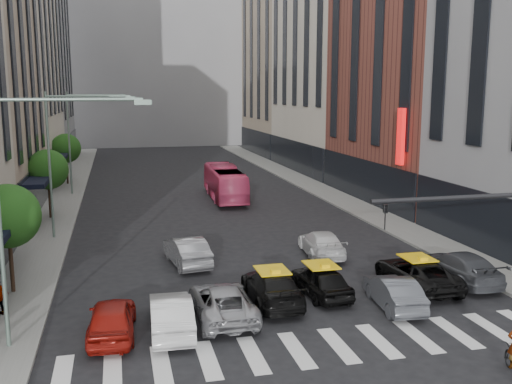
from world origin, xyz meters
TOP-DOWN VIEW (x-y plane):
  - ground at (0.00, 0.00)m, footprint 160.00×160.00m
  - sidewalk_left at (-11.50, 30.00)m, footprint 3.00×96.00m
  - sidewalk_right at (11.50, 30.00)m, footprint 3.00×96.00m
  - building_left_c at (-17.00, 46.00)m, footprint 8.00×20.00m
  - building_left_d at (-17.00, 65.00)m, footprint 8.00×18.00m
  - building_right_b at (17.00, 27.00)m, footprint 8.00×18.00m
  - building_right_d at (17.00, 65.00)m, footprint 8.00×18.00m
  - building_far at (0.00, 85.00)m, footprint 30.00×10.00m
  - tree_near at (-11.80, 10.00)m, footprint 2.88×2.88m
  - tree_mid at (-11.80, 26.00)m, footprint 2.88×2.88m
  - tree_far at (-11.80, 42.00)m, footprint 2.88×2.88m
  - streetlamp_near at (-10.04, 4.00)m, footprint 5.38×0.25m
  - streetlamp_mid at (-10.04, 20.00)m, footprint 5.38×0.25m
  - streetlamp_far at (-10.04, 36.00)m, footprint 5.38×0.25m
  - liberty_sign at (12.60, 20.00)m, footprint 0.30×0.70m
  - car_red at (-7.40, 4.26)m, footprint 1.97×4.36m
  - car_white_front at (-5.20, 4.14)m, footprint 1.72×4.52m
  - car_silver at (-3.03, 5.03)m, footprint 2.29×4.97m
  - taxi_left at (-0.61, 6.22)m, footprint 2.14×5.05m
  - taxi_center at (1.75, 6.52)m, footprint 1.98×4.29m
  - car_grey_mid at (4.30, 4.47)m, footprint 1.88×4.29m
  - taxi_right at (6.48, 6.43)m, footprint 2.43×5.21m
  - car_grey_curb at (8.98, 6.74)m, footprint 2.11×5.15m
  - car_row2_left at (-3.55, 12.70)m, footprint 2.24×4.83m
  - car_row2_right at (4.05, 12.66)m, footprint 2.47×4.98m
  - bus at (1.95, 30.84)m, footprint 2.75×10.32m

SIDE VIEW (x-z plane):
  - ground at x=0.00m, z-range 0.00..0.00m
  - sidewalk_left at x=-11.50m, z-range 0.00..0.15m
  - sidewalk_right at x=11.50m, z-range 0.00..0.15m
  - car_grey_mid at x=4.30m, z-range 0.00..1.37m
  - car_silver at x=-3.03m, z-range 0.00..1.38m
  - car_row2_right at x=4.05m, z-range 0.00..1.39m
  - taxi_center at x=1.75m, z-range 0.00..1.42m
  - taxi_right at x=6.48m, z-range 0.00..1.44m
  - car_red at x=-7.40m, z-range 0.00..1.45m
  - taxi_left at x=-0.61m, z-range 0.00..1.45m
  - car_white_front at x=-5.20m, z-range 0.00..1.47m
  - car_grey_curb at x=8.98m, z-range 0.00..1.49m
  - car_row2_left at x=-3.55m, z-range 0.00..1.53m
  - bus at x=1.95m, z-range 0.00..2.85m
  - tree_near at x=-11.80m, z-range 1.18..6.13m
  - tree_mid at x=-11.80m, z-range 1.18..6.13m
  - tree_far at x=-11.80m, z-range 1.18..6.13m
  - streetlamp_near at x=-10.04m, z-range 1.40..10.40m
  - streetlamp_mid at x=-10.04m, z-range 1.40..10.40m
  - streetlamp_far at x=-10.04m, z-range 1.40..10.40m
  - liberty_sign at x=12.60m, z-range 4.00..8.00m
  - building_right_b at x=17.00m, z-range 0.00..26.00m
  - building_right_d at x=17.00m, z-range 0.00..28.00m
  - building_left_d at x=-17.00m, z-range 0.00..30.00m
  - building_left_c at x=-17.00m, z-range 0.00..36.00m
  - building_far at x=0.00m, z-range 0.00..36.00m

